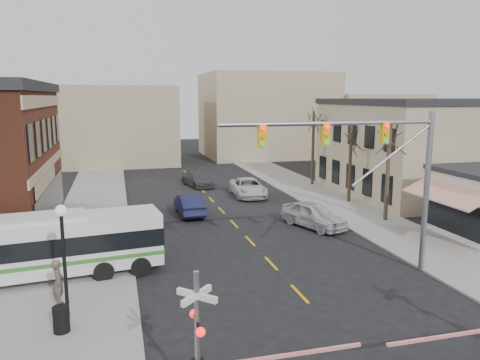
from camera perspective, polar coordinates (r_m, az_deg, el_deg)
The scene contains 18 objects.
ground at distance 19.97m, azimuth 9.50°, elevation -15.80°, with size 160.00×160.00×0.00m, color black.
sidewalk_west at distance 37.36m, azimuth -17.36°, elevation -3.68°, with size 5.00×60.00×0.12m, color gray.
sidewalk_east at distance 41.04m, azimuth 10.18°, elevation -2.15°, with size 5.00×60.00×0.12m, color gray.
tan_building at distance 47.04m, azimuth 24.32°, elevation 3.84°, with size 20.30×15.30×8.50m.
tree_east_a at distance 33.99m, azimuth 17.57°, elevation 0.88°, with size 0.28×0.28×6.75m.
tree_east_b at distance 39.29m, azimuth 13.27°, elevation 1.95°, with size 0.28×0.28×6.30m.
tree_east_c at distance 46.47m, azimuth 8.89°, elevation 3.89°, with size 0.28×0.28×7.20m.
transit_bus at distance 24.25m, azimuth -23.64°, elevation -7.46°, with size 11.93×3.98×3.01m.
traffic_signal_mast at distance 22.89m, azimuth 16.22°, elevation 2.41°, with size 10.62×0.30×8.00m.
rr_crossing_west at distance 13.95m, azimuth -3.38°, elevation -18.69°, with size 5.60×1.36×4.00m.
street_lamp at distance 19.29m, azimuth -20.80°, elevation -6.64°, with size 0.44×0.44×4.53m.
trash_bin at distance 19.11m, azimuth -20.96°, elevation -15.57°, with size 0.60×0.60×0.99m, color black.
car_a at distance 31.87m, azimuth 8.98°, elevation -4.21°, with size 2.02×5.03×1.71m, color #B9B8BD.
car_b at distance 35.02m, azimuth -6.22°, elevation -2.97°, with size 1.65×4.74×1.56m, color #191B3F.
car_c at distance 41.24m, azimuth 0.99°, elevation -0.91°, with size 2.59×5.61×1.56m, color silver.
car_d at distance 46.07m, azimuth -5.19°, elevation 0.12°, with size 1.96×4.81×1.40m, color #3C3C41.
pedestrian_near at distance 21.14m, azimuth -21.24°, elevation -11.60°, with size 0.72×0.47×1.97m, color #5B5049.
pedestrian_far at distance 26.10m, azimuth -22.93°, elevation -8.12°, with size 0.73×0.57×1.51m, color #3A4866.
Camera 1 is at (-7.59, -16.30, 8.69)m, focal length 35.00 mm.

